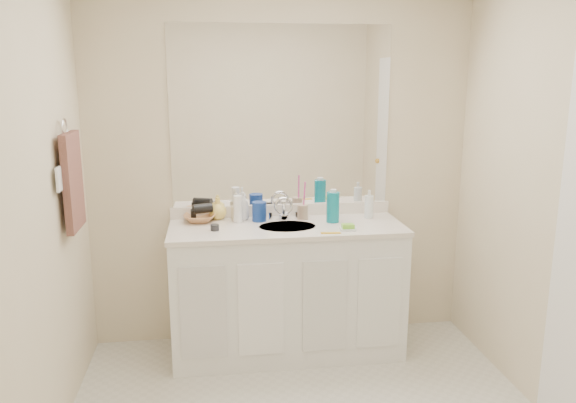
% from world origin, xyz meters
% --- Properties ---
extents(wall_back, '(2.60, 0.02, 2.40)m').
position_xyz_m(wall_back, '(0.00, 1.30, 1.20)').
color(wall_back, beige).
rests_on(wall_back, floor).
extents(wall_front, '(2.60, 0.02, 2.40)m').
position_xyz_m(wall_front, '(0.00, -1.30, 1.20)').
color(wall_front, beige).
rests_on(wall_front, floor).
extents(wall_left, '(0.02, 2.60, 2.40)m').
position_xyz_m(wall_left, '(-1.30, 0.00, 1.20)').
color(wall_left, beige).
rests_on(wall_left, floor).
extents(vanity_cabinet, '(1.50, 0.55, 0.85)m').
position_xyz_m(vanity_cabinet, '(0.00, 1.02, 0.42)').
color(vanity_cabinet, white).
rests_on(vanity_cabinet, floor).
extents(countertop, '(1.52, 0.57, 0.03)m').
position_xyz_m(countertop, '(0.00, 1.02, 0.86)').
color(countertop, white).
rests_on(countertop, vanity_cabinet).
extents(backsplash, '(1.52, 0.03, 0.08)m').
position_xyz_m(backsplash, '(0.00, 1.29, 0.92)').
color(backsplash, white).
rests_on(backsplash, countertop).
extents(sink_basin, '(0.37, 0.37, 0.02)m').
position_xyz_m(sink_basin, '(0.00, 1.00, 0.87)').
color(sink_basin, beige).
rests_on(sink_basin, countertop).
extents(faucet, '(0.02, 0.02, 0.11)m').
position_xyz_m(faucet, '(0.00, 1.18, 0.94)').
color(faucet, silver).
rests_on(faucet, countertop).
extents(mirror, '(1.48, 0.01, 1.20)m').
position_xyz_m(mirror, '(0.00, 1.29, 1.56)').
color(mirror, white).
rests_on(mirror, wall_back).
extents(blue_mug, '(0.11, 0.11, 0.13)m').
position_xyz_m(blue_mug, '(-0.17, 1.16, 0.95)').
color(blue_mug, navy).
rests_on(blue_mug, countertop).
extents(tan_cup, '(0.09, 0.09, 0.10)m').
position_xyz_m(tan_cup, '(0.13, 1.17, 0.93)').
color(tan_cup, tan).
rests_on(tan_cup, countertop).
extents(toothbrush, '(0.02, 0.04, 0.22)m').
position_xyz_m(toothbrush, '(0.14, 1.17, 1.03)').
color(toothbrush, '#ED3EA5').
rests_on(toothbrush, tan_cup).
extents(mouthwash_bottle, '(0.09, 0.09, 0.20)m').
position_xyz_m(mouthwash_bottle, '(0.31, 1.07, 0.98)').
color(mouthwash_bottle, '#0C7C90').
rests_on(mouthwash_bottle, countertop).
extents(clear_pump_bottle, '(0.07, 0.07, 0.15)m').
position_xyz_m(clear_pump_bottle, '(0.58, 1.14, 0.96)').
color(clear_pump_bottle, white).
rests_on(clear_pump_bottle, countertop).
extents(soap_dish, '(0.11, 0.09, 0.01)m').
position_xyz_m(soap_dish, '(0.37, 0.86, 0.89)').
color(soap_dish, white).
rests_on(soap_dish, countertop).
extents(green_soap, '(0.08, 0.06, 0.03)m').
position_xyz_m(green_soap, '(0.37, 0.86, 0.90)').
color(green_soap, '#81DB35').
rests_on(green_soap, soap_dish).
extents(orange_comb, '(0.12, 0.03, 0.01)m').
position_xyz_m(orange_comb, '(0.24, 0.80, 0.88)').
color(orange_comb, gold).
rests_on(orange_comb, countertop).
extents(dark_jar, '(0.06, 0.06, 0.04)m').
position_xyz_m(dark_jar, '(-0.47, 0.97, 0.90)').
color(dark_jar, '#232428').
rests_on(dark_jar, countertop).
extents(extra_white_bottle, '(0.06, 0.06, 0.18)m').
position_xyz_m(extra_white_bottle, '(-0.31, 1.15, 0.97)').
color(extra_white_bottle, white).
rests_on(extra_white_bottle, countertop).
extents(soap_bottle_white, '(0.09, 0.09, 0.19)m').
position_xyz_m(soap_bottle_white, '(-0.27, 1.21, 0.97)').
color(soap_bottle_white, white).
rests_on(soap_bottle_white, countertop).
extents(soap_bottle_cream, '(0.08, 0.08, 0.15)m').
position_xyz_m(soap_bottle_cream, '(-0.31, 1.20, 0.95)').
color(soap_bottle_cream, beige).
rests_on(soap_bottle_cream, countertop).
extents(soap_bottle_yellow, '(0.13, 0.13, 0.15)m').
position_xyz_m(soap_bottle_yellow, '(-0.44, 1.25, 0.95)').
color(soap_bottle_yellow, '#FBDA61').
rests_on(soap_bottle_yellow, countertop).
extents(wicker_basket, '(0.22, 0.22, 0.05)m').
position_xyz_m(wicker_basket, '(-0.56, 1.20, 0.91)').
color(wicker_basket, '#B47748').
rests_on(wicker_basket, countertop).
extents(hair_dryer, '(0.14, 0.10, 0.06)m').
position_xyz_m(hair_dryer, '(-0.54, 1.20, 0.97)').
color(hair_dryer, black).
rests_on(hair_dryer, wicker_basket).
extents(towel_ring, '(0.01, 0.11, 0.11)m').
position_xyz_m(towel_ring, '(-1.27, 0.77, 1.55)').
color(towel_ring, silver).
rests_on(towel_ring, wall_left).
extents(hand_towel, '(0.04, 0.32, 0.55)m').
position_xyz_m(hand_towel, '(-1.25, 0.77, 1.25)').
color(hand_towel, '#51312B').
rests_on(hand_towel, towel_ring).
extents(switch_plate, '(0.01, 0.08, 0.13)m').
position_xyz_m(switch_plate, '(-1.27, 0.57, 1.30)').
color(switch_plate, white).
rests_on(switch_plate, wall_left).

